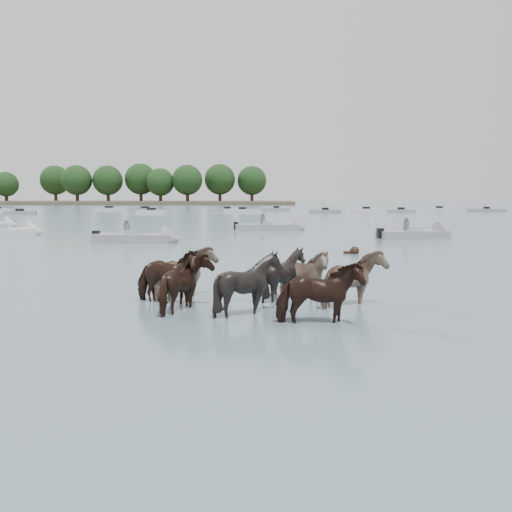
{
  "coord_description": "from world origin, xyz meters",
  "views": [
    {
      "loc": [
        2.46,
        -11.08,
        2.65
      ],
      "look_at": [
        2.17,
        2.6,
        1.1
      ],
      "focal_mm": 37.57,
      "sensor_mm": 36.0,
      "label": 1
    }
  ],
  "objects": [
    {
      "name": "ground",
      "position": [
        0.0,
        0.0,
        0.0
      ],
      "size": [
        400.0,
        400.0,
        0.0
      ],
      "primitive_type": "plane",
      "color": "slate",
      "rests_on": "ground"
    },
    {
      "name": "shoreline",
      "position": [
        -70.0,
        150.0,
        0.5
      ],
      "size": [
        160.0,
        30.0,
        1.0
      ],
      "primitive_type": "cube",
      "color": "#4C4233",
      "rests_on": "ground"
    },
    {
      "name": "pony_herd",
      "position": [
        2.12,
        1.6,
        0.58
      ],
      "size": [
        6.49,
        4.06,
        1.57
      ],
      "color": "black",
      "rests_on": "ground"
    },
    {
      "name": "swimming_pony",
      "position": [
        6.4,
        13.39,
        0.1
      ],
      "size": [
        0.72,
        0.44,
        0.44
      ],
      "color": "black",
      "rests_on": "ground"
    },
    {
      "name": "motorboat_a",
      "position": [
        -14.57,
        24.24,
        0.23
      ],
      "size": [
        5.1,
        3.03,
        1.92
      ],
      "rotation": [
        0.0,
        0.0,
        0.32
      ],
      "color": "silver",
      "rests_on": "ground"
    },
    {
      "name": "motorboat_b",
      "position": [
        -4.4,
        19.02,
        0.23
      ],
      "size": [
        5.18,
        2.09,
        1.92
      ],
      "rotation": [
        0.0,
        0.0,
        -0.1
      ],
      "color": "gray",
      "rests_on": "ground"
    },
    {
      "name": "motorboat_c",
      "position": [
        3.25,
        29.92,
        0.23
      ],
      "size": [
        5.54,
        1.69,
        1.92
      ],
      "rotation": [
        0.0,
        0.0,
        0.02
      ],
      "color": "gray",
      "rests_on": "ground"
    },
    {
      "name": "motorboat_d",
      "position": [
        12.22,
        22.64,
        0.23
      ],
      "size": [
        5.07,
        2.71,
        1.92
      ],
      "rotation": [
        0.0,
        0.0,
        0.24
      ],
      "color": "gray",
      "rests_on": "ground"
    },
    {
      "name": "distant_flotilla",
      "position": [
        0.56,
        74.19,
        0.26
      ],
      "size": [
        100.85,
        22.18,
        0.93
      ],
      "color": "gray",
      "rests_on": "ground"
    },
    {
      "name": "treeline",
      "position": [
        -65.62,
        148.99,
        6.95
      ],
      "size": [
        149.04,
        22.93,
        12.43
      ],
      "color": "#382619",
      "rests_on": "ground"
    }
  ]
}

